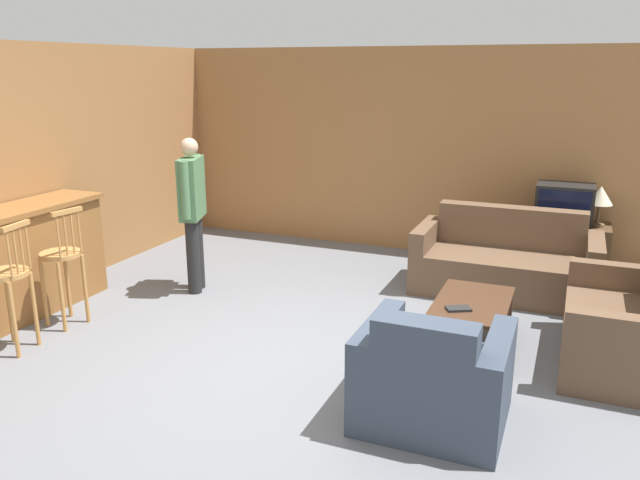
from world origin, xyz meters
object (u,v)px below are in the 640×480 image
Objects in this scene: tv_unit at (559,249)px; person_by_window at (193,207)px; coffee_table at (472,308)px; book_on_table at (458,309)px; loveseat_right at (626,329)px; couch_far at (505,264)px; table_lamp at (601,197)px; bar_chair_mid at (63,264)px; tv at (564,204)px; bar_chair_near at (9,285)px; armchair_near at (432,381)px.

tv_unit is 0.63× the size of person_by_window.
book_on_table is (-0.07, -0.25, 0.07)m from coffee_table.
loveseat_right is 1.41× the size of tv_unit.
person_by_window reaches higher than tv_unit.
person_by_window reaches higher than couch_far.
book_on_table is 2.87m from table_lamp.
bar_chair_mid is 0.77× the size of loveseat_right.
tv reaches higher than couch_far.
couch_far is at bearing 39.92° from bar_chair_near.
tv reaches higher than armchair_near.
tv is 2.73m from book_on_table.
loveseat_right reaches higher than coffee_table.
coffee_table is at bearing 87.90° from armchair_near.
bar_chair_mid is 1.43m from person_by_window.
table_lamp is (0.37, 0.00, 0.65)m from tv_unit.
loveseat_right is at bearing -75.26° from tv_unit.
bar_chair_mid is 3.57m from armchair_near.
bar_chair_mid is (-0.00, 0.60, 0.00)m from bar_chair_near.
couch_far is at bearing -122.03° from tv_unit.
book_on_table is at bearing -106.92° from coffee_table.
bar_chair_near is 5.75m from tv.
bar_chair_near is at bearing -137.09° from tv_unit.
bar_chair_near reaches higher than armchair_near.
person_by_window is at bearing 151.13° from armchair_near.
coffee_table is 3.06m from person_by_window.
bar_chair_mid reaches higher than table_lamp.
loveseat_right reaches higher than tv_unit.
book_on_table is at bearing -104.91° from tv.
tv is 0.38m from table_lamp.
bar_chair_near reaches higher than loveseat_right.
tv_unit is at bearing 90.00° from tv.
bar_chair_near is 0.60× the size of couch_far.
book_on_table is 0.50× the size of table_lamp.
bar_chair_mid reaches higher than tv.
bar_chair_near is 4.93× the size of book_on_table.
bar_chair_near is at bearing -156.70° from coffee_table.
bar_chair_mid is 5.36m from tv.
book_on_table is at bearing -10.90° from person_by_window.
bar_chair_near is 0.68× the size of person_by_window.
coffee_table is 2.20× the size of table_lamp.
bar_chair_mid reaches higher than tv_unit.
bar_chair_mid is 1.13× the size of coffee_table.
person_by_window reaches higher than book_on_table.
bar_chair_mid is 3.59m from book_on_table.
tv_unit is at bearing -180.00° from table_lamp.
tv is (-0.59, 2.22, 0.54)m from loveseat_right.
loveseat_right is at bearing 19.41° from bar_chair_near.
couch_far is 3.39m from person_by_window.
tv_unit is at bearing 75.32° from coffee_table.
tv is (-0.00, -0.00, 0.54)m from tv_unit.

